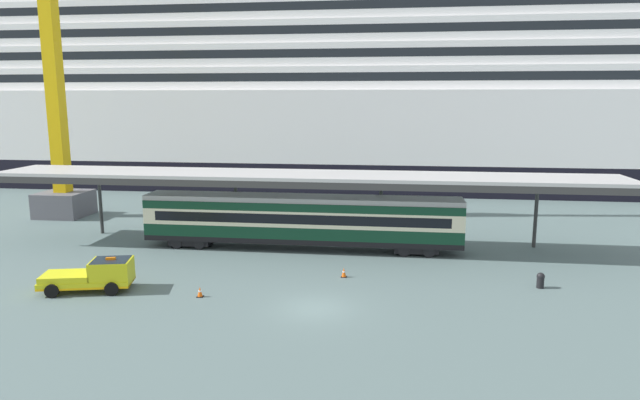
# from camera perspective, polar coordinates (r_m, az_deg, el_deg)

# --- Properties ---
(ground_plane) EXTENTS (400.00, 400.00, 0.00)m
(ground_plane) POSITION_cam_1_polar(r_m,az_deg,el_deg) (30.93, -0.56, -11.06)
(ground_plane) COLOR slate
(cruise_ship) EXTENTS (169.30, 25.46, 38.29)m
(cruise_ship) POSITION_cam_1_polar(r_m,az_deg,el_deg) (79.25, 18.97, 10.92)
(cruise_ship) COLOR black
(cruise_ship) RESTS_ON ground
(platform_canopy) EXTENTS (47.34, 5.52, 5.76)m
(platform_canopy) POSITION_cam_1_polar(r_m,az_deg,el_deg) (41.97, -1.86, 2.42)
(platform_canopy) COLOR #B3B3B3
(platform_canopy) RESTS_ON ground
(train_carriage) EXTENTS (23.96, 2.81, 4.11)m
(train_carriage) POSITION_cam_1_polar(r_m,az_deg,el_deg) (42.15, -1.92, -2.01)
(train_carriage) COLOR black
(train_carriage) RESTS_ON ground
(service_truck) EXTENTS (5.53, 3.17, 2.02)m
(service_truck) POSITION_cam_1_polar(r_m,az_deg,el_deg) (35.92, -22.02, -7.10)
(service_truck) COLOR yellow
(service_truck) RESTS_ON ground
(traffic_cone_near) EXTENTS (0.36, 0.36, 0.60)m
(traffic_cone_near) POSITION_cam_1_polar(r_m,az_deg,el_deg) (33.27, -12.21, -9.20)
(traffic_cone_near) COLOR black
(traffic_cone_near) RESTS_ON ground
(traffic_cone_mid) EXTENTS (0.36, 0.36, 0.63)m
(traffic_cone_mid) POSITION_cam_1_polar(r_m,az_deg,el_deg) (36.02, 2.46, -7.44)
(traffic_cone_mid) COLOR black
(traffic_cone_mid) RESTS_ON ground
(dockside_crane) EXTENTS (11.22, 4.40, 55.97)m
(dockside_crane) POSITION_cam_1_polar(r_m,az_deg,el_deg) (59.24, -25.61, 15.01)
(dockside_crane) COLOR #595960
(dockside_crane) RESTS_ON ground
(quay_bollard) EXTENTS (0.48, 0.48, 0.96)m
(quay_bollard) POSITION_cam_1_polar(r_m,az_deg,el_deg) (36.48, 21.67, -7.60)
(quay_bollard) COLOR black
(quay_bollard) RESTS_ON ground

